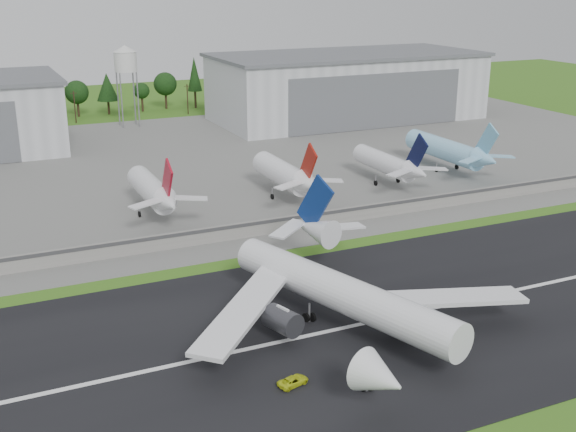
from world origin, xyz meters
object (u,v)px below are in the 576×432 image
main_airliner (342,302)px  parked_jet_navy (391,164)px  ground_vehicle (293,381)px  parked_jet_skyblue (451,151)px  parked_jet_red_b (287,175)px  parked_jet_red_a (155,192)px

main_airliner → parked_jet_navy: (51.20, 66.93, 1.01)m
main_airliner → ground_vehicle: main_airliner is taller
main_airliner → ground_vehicle: (-13.58, -11.40, -4.17)m
parked_jet_navy → parked_jet_skyblue: bearing=12.4°
main_airliner → parked_jet_red_b: bearing=-125.3°
parked_jet_red_b → parked_jet_navy: 29.74m
parked_jet_navy → parked_jet_red_b: bearing=179.9°
parked_jet_red_b → parked_jet_red_a: bearing=-180.0°
parked_jet_red_b → parked_jet_navy: bearing=-0.1°
ground_vehicle → parked_jet_red_a: parked_jet_red_a is taller
parked_jet_red_b → parked_jet_navy: parked_jet_red_b is taller
parked_jet_red_b → parked_jet_navy: (29.74, -0.06, -0.37)m
parked_jet_red_b → parked_jet_skyblue: (52.75, 5.00, -0.04)m
parked_jet_skyblue → parked_jet_navy: bearing=-167.6°
ground_vehicle → parked_jet_navy: bearing=-54.3°
ground_vehicle → parked_jet_red_b: parked_jet_red_b is taller
parked_jet_red_a → parked_jet_red_b: 33.20m
parked_jet_red_a → parked_jet_skyblue: (85.95, 5.02, 0.11)m
main_airliner → parked_jet_red_b: size_ratio=1.85×
main_airliner → parked_jet_navy: main_airliner is taller
ground_vehicle → parked_jet_skyblue: parked_jet_skyblue is taller
ground_vehicle → parked_jet_red_b: bearing=-38.8°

